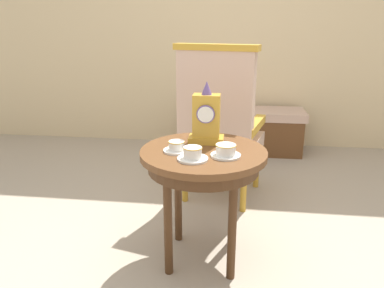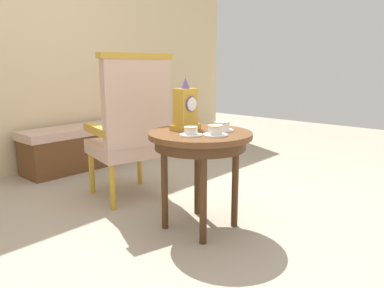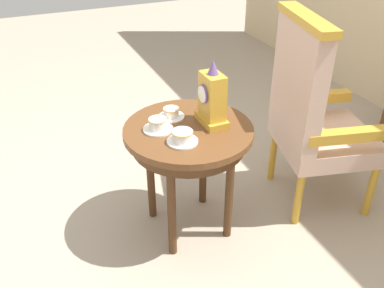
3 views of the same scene
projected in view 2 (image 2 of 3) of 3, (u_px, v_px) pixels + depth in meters
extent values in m
plane|color=tan|center=(199.00, 235.00, 2.32)|extent=(10.00, 10.00, 0.00)
cube|color=beige|center=(20.00, 29.00, 3.49)|extent=(6.00, 0.10, 2.80)
cylinder|color=brown|center=(200.00, 135.00, 2.30)|extent=(0.66, 0.66, 0.03)
cylinder|color=#482B16|center=(200.00, 143.00, 2.31)|extent=(0.58, 0.58, 0.07)
cylinder|color=#482B16|center=(197.00, 173.00, 2.59)|extent=(0.04, 0.04, 0.61)
cylinder|color=#482B16|center=(165.00, 184.00, 2.36)|extent=(0.04, 0.04, 0.61)
cylinder|color=#482B16|center=(203.00, 196.00, 2.14)|extent=(0.04, 0.04, 0.61)
cylinder|color=#482B16|center=(235.00, 183.00, 2.38)|extent=(0.04, 0.04, 0.61)
cylinder|color=white|center=(191.00, 135.00, 2.17)|extent=(0.14, 0.14, 0.01)
cylinder|color=white|center=(191.00, 130.00, 2.17)|extent=(0.08, 0.08, 0.05)
torus|color=gold|center=(191.00, 127.00, 2.16)|extent=(0.09, 0.09, 0.00)
cylinder|color=white|center=(215.00, 135.00, 2.17)|extent=(0.15, 0.15, 0.01)
cylinder|color=white|center=(215.00, 130.00, 2.17)|extent=(0.09, 0.09, 0.05)
torus|color=gold|center=(215.00, 126.00, 2.16)|extent=(0.09, 0.09, 0.00)
cylinder|color=white|center=(222.00, 130.00, 2.33)|extent=(0.15, 0.15, 0.01)
cylinder|color=white|center=(222.00, 126.00, 2.32)|extent=(0.10, 0.10, 0.05)
torus|color=gold|center=(222.00, 122.00, 2.32)|extent=(0.10, 0.10, 0.00)
cube|color=gold|center=(186.00, 127.00, 2.38)|extent=(0.19, 0.11, 0.04)
cube|color=gold|center=(186.00, 107.00, 2.35)|extent=(0.14, 0.09, 0.23)
cylinder|color=#664C8C|center=(191.00, 104.00, 2.31)|extent=(0.10, 0.01, 0.10)
cylinder|color=white|center=(192.00, 104.00, 2.31)|extent=(0.08, 0.00, 0.08)
cone|color=#664C8C|center=(185.00, 83.00, 2.32)|extent=(0.06, 0.06, 0.07)
cube|color=#CCA893|center=(126.00, 148.00, 2.94)|extent=(0.63, 0.63, 0.11)
cube|color=#CCA893|center=(137.00, 103.00, 2.69)|extent=(0.53, 0.21, 0.64)
cube|color=gold|center=(136.00, 56.00, 2.62)|extent=(0.57, 0.23, 0.04)
cube|color=gold|center=(151.00, 125.00, 3.04)|extent=(0.18, 0.47, 0.06)
cube|color=gold|center=(98.00, 130.00, 2.78)|extent=(0.18, 0.47, 0.06)
cylinder|color=gold|center=(140.00, 165.00, 3.29)|extent=(0.04, 0.04, 0.35)
cylinder|color=gold|center=(92.00, 173.00, 3.05)|extent=(0.04, 0.04, 0.35)
cylinder|color=gold|center=(164.00, 177.00, 2.93)|extent=(0.04, 0.04, 0.35)
cylinder|color=gold|center=(113.00, 187.00, 2.69)|extent=(0.04, 0.04, 0.35)
cube|color=#CCA893|center=(77.00, 130.00, 3.76)|extent=(1.15, 0.40, 0.08)
cube|color=brown|center=(79.00, 151.00, 3.80)|extent=(1.11, 0.38, 0.36)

